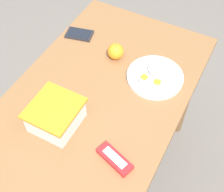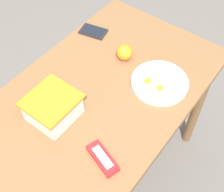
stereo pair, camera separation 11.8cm
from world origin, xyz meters
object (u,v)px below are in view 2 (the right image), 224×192
rice_plate (160,81)px  orange_fruit (125,52)px  candy_bar (103,158)px  cell_phone (93,31)px  food_container (53,109)px

rice_plate → orange_fruit: bearing=80.8°
candy_bar → rice_plate: bearing=3.5°
rice_plate → candy_bar: bearing=-176.5°
orange_fruit → candy_bar: (-0.44, -0.22, -0.03)m
orange_fruit → rice_plate: bearing=-99.2°
candy_bar → cell_phone: 0.66m
orange_fruit → rice_plate: (-0.03, -0.20, -0.02)m
food_container → rice_plate: (0.37, -0.23, -0.03)m
food_container → orange_fruit: (0.40, -0.03, -0.01)m
food_container → candy_bar: 0.26m
food_container → rice_plate: bearing=-32.0°
orange_fruit → cell_phone: 0.22m
candy_bar → cell_phone: (0.49, 0.44, -0.00)m
food_container → rice_plate: food_container is taller
food_container → cell_phone: (0.45, 0.18, -0.04)m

